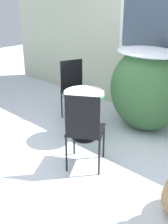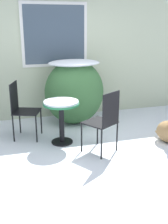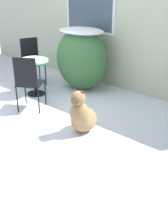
{
  "view_description": "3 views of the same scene",
  "coord_description": "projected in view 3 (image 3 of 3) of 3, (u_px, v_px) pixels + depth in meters",
  "views": [
    {
      "loc": [
        2.25,
        -2.13,
        2.08
      ],
      "look_at": [
        -0.38,
        0.67,
        0.43
      ],
      "focal_mm": 45.0,
      "sensor_mm": 36.0,
      "label": 1
    },
    {
      "loc": [
        -1.31,
        -3.79,
        2.02
      ],
      "look_at": [
        0.0,
        0.6,
        0.55
      ],
      "focal_mm": 45.0,
      "sensor_mm": 36.0,
      "label": 2
    },
    {
      "loc": [
        4.09,
        -2.8,
        2.21
      ],
      "look_at": [
        1.43,
        0.17,
        0.32
      ],
      "focal_mm": 45.0,
      "sensor_mm": 36.0,
      "label": 3
    }
  ],
  "objects": [
    {
      "name": "patio_table",
      "position": [
        34.0,
        67.0,
        5.73
      ],
      "size": [
        0.61,
        0.61,
        0.76
      ],
      "color": "black",
      "rests_on": "ground_plane"
    },
    {
      "name": "patio_chair_near_table",
      "position": [
        32.0,
        59.0,
        6.4
      ],
      "size": [
        0.57,
        0.57,
        1.02
      ],
      "rotation": [
        0.0,
        0.0,
        1.22
      ],
      "color": "black",
      "rests_on": "ground_plane"
    },
    {
      "name": "shrub_left",
      "position": [
        81.0,
        58.0,
        6.01
      ],
      "size": [
        1.21,
        0.9,
        1.32
      ],
      "color": "#386638",
      "rests_on": "ground_plane"
    },
    {
      "name": "dog",
      "position": [
        82.0,
        116.0,
        4.38
      ],
      "size": [
        0.49,
        0.69,
        0.76
      ],
      "rotation": [
        0.0,
        0.0,
        0.22
      ],
      "color": "#937047",
      "rests_on": "ground_plane"
    },
    {
      "name": "patio_chair_far_side",
      "position": [
        29.0,
        81.0,
        5.01
      ],
      "size": [
        0.61,
        0.61,
        1.02
      ],
      "rotation": [
        0.0,
        0.0,
        3.7
      ],
      "color": "black",
      "rests_on": "ground_plane"
    },
    {
      "name": "house_wall",
      "position": [
        97.0,
        19.0,
        6.18
      ],
      "size": [
        8.0,
        0.1,
        2.79
      ],
      "color": "#B2BC9E",
      "rests_on": "ground_plane"
    },
    {
      "name": "ground_plane",
      "position": [
        21.0,
        109.0,
        5.3
      ],
      "size": [
        16.0,
        16.0,
        0.0
      ],
      "primitive_type": "plane",
      "color": "silver"
    }
  ]
}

